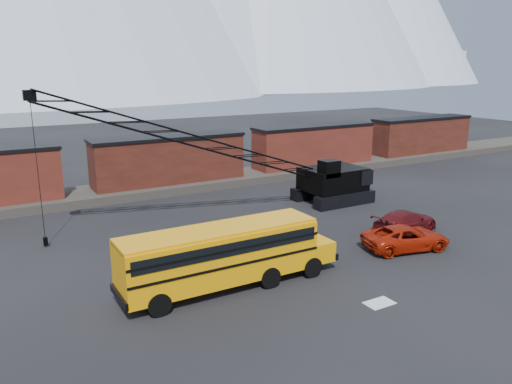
% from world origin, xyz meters
% --- Properties ---
extents(ground, '(160.00, 160.00, 0.00)m').
position_xyz_m(ground, '(0.00, 0.00, 0.00)').
color(ground, black).
rests_on(ground, ground).
extents(gravel_berm, '(120.00, 5.00, 0.70)m').
position_xyz_m(gravel_berm, '(0.00, 22.00, 0.35)').
color(gravel_berm, '#433D37').
rests_on(gravel_berm, ground).
extents(boxcar_mid, '(13.70, 3.10, 4.17)m').
position_xyz_m(boxcar_mid, '(0.00, 22.00, 2.76)').
color(boxcar_mid, '#571F18').
rests_on(boxcar_mid, gravel_berm).
extents(boxcar_east_near, '(13.70, 3.10, 4.17)m').
position_xyz_m(boxcar_east_near, '(16.00, 22.00, 2.76)').
color(boxcar_east_near, '#471C14').
rests_on(boxcar_east_near, gravel_berm).
extents(boxcar_east_far, '(13.70, 3.10, 4.17)m').
position_xyz_m(boxcar_east_far, '(32.00, 22.00, 2.76)').
color(boxcar_east_far, '#571F18').
rests_on(boxcar_east_far, gravel_berm).
extents(snow_patch, '(1.40, 0.90, 0.02)m').
position_xyz_m(snow_patch, '(0.50, -4.00, 0.01)').
color(snow_patch, silver).
rests_on(snow_patch, ground).
extents(school_bus, '(11.65, 2.65, 3.19)m').
position_xyz_m(school_bus, '(-4.91, 1.21, 1.79)').
color(school_bus, orange).
rests_on(school_bus, ground).
extents(red_pickup, '(5.73, 3.61, 1.47)m').
position_xyz_m(red_pickup, '(6.94, 0.51, 0.74)').
color(red_pickup, '#A81C08').
rests_on(red_pickup, ground).
extents(maroon_suv, '(5.44, 2.88, 1.50)m').
position_xyz_m(maroon_suv, '(9.23, 2.77, 0.75)').
color(maroon_suv, '#500E11').
rests_on(maroon_suv, ground).
extents(crawler_crane, '(25.23, 4.20, 9.70)m').
position_xyz_m(crawler_crane, '(0.49, 11.79, 5.03)').
color(crawler_crane, black).
rests_on(crawler_crane, ground).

